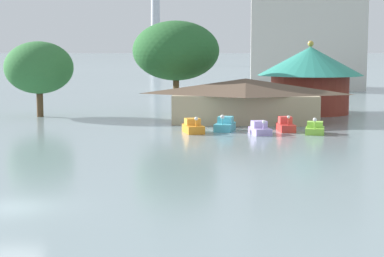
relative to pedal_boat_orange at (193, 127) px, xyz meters
The scene contains 11 objects.
ground_plane 29.32m from the pedal_boat_orange, 102.26° to the right, with size 2000.00×2000.00×0.00m, color gray.
pedal_boat_orange is the anchor object (origin of this frame).
pedal_boat_cyan 3.33m from the pedal_boat_orange, 31.56° to the left, with size 2.00×3.07×1.62m.
pedal_boat_lavender 6.06m from the pedal_boat_orange, ahead, with size 2.14×2.86×1.37m.
pedal_boat_red 8.68m from the pedal_boat_orange, 12.68° to the left, with size 1.77×2.91×1.59m.
pedal_boat_lime 11.01m from the pedal_boat_orange, ahead, with size 1.94×2.70×1.57m.
boathouse 10.20m from the pedal_boat_orange, 62.02° to the left, with size 15.88×7.67×4.56m.
green_roof_pavilion 22.96m from the pedal_boat_orange, 57.30° to the left, with size 12.42×12.42×8.54m.
shoreline_tree_tall_left 22.76m from the pedal_boat_orange, 145.77° to the left, with size 7.68×7.68×8.44m.
shoreline_tree_mid 16.89m from the pedal_boat_orange, 102.11° to the left, with size 9.84×9.84×10.77m.
background_building_block 69.83m from the pedal_boat_orange, 76.78° to the left, with size 21.05×14.41×26.17m.
Camera 1 is at (11.18, -29.87, 7.67)m, focal length 60.78 mm.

